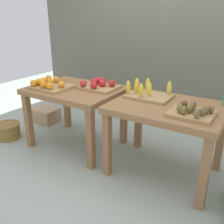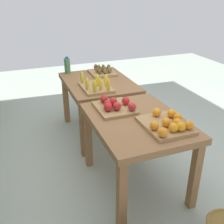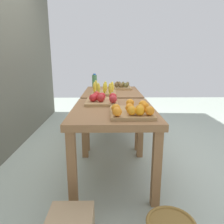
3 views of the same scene
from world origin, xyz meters
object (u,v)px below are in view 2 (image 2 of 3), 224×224
apple_bin (115,106)px  water_bottle (67,66)px  display_table_right (98,89)px  watermelon_pile (99,98)px  orange_bin (168,124)px  kiwi_bin (103,71)px  banana_crate (96,86)px  display_table_left (137,129)px

apple_bin → water_bottle: bearing=7.0°
display_table_right → watermelon_pile: size_ratio=1.48×
orange_bin → apple_bin: (0.50, 0.28, 0.00)m
kiwi_bin → apple_bin: bearing=166.6°
apple_bin → banana_crate: 0.60m
display_table_left → banana_crate: 0.88m
display_table_right → kiwi_bin: 0.33m
display_table_right → apple_bin: 0.89m
water_bottle → watermelon_pile: 0.98m
display_table_left → banana_crate: banana_crate is taller
apple_bin → kiwi_bin: (1.13, -0.27, -0.01)m
banana_crate → water_bottle: water_bottle is taller
water_bottle → display_table_left: bearing=-169.8°
kiwi_bin → water_bottle: size_ratio=1.61×
display_table_right → apple_bin: apple_bin is taller
display_table_left → watermelon_pile: size_ratio=1.48×
apple_bin → water_bottle: water_bottle is taller
apple_bin → kiwi_bin: bearing=-13.4°
display_table_left → display_table_right: same height
display_table_right → apple_bin: size_ratio=2.60×
orange_bin → kiwi_bin: 1.62m
watermelon_pile → kiwi_bin: bearing=167.7°
display_table_right → water_bottle: bearing=31.6°
display_table_left → display_table_right: 1.12m
display_table_left → kiwi_bin: bearing=-6.1°
kiwi_bin → watermelon_pile: size_ratio=0.51×
display_table_right → banana_crate: 0.32m
banana_crate → water_bottle: (0.73, 0.17, 0.06)m
watermelon_pile → apple_bin: bearing=167.0°
orange_bin → water_bottle: water_bottle is taller
display_table_left → apple_bin: (0.25, 0.12, 0.15)m
kiwi_bin → water_bottle: bearing=65.1°
water_bottle → display_table_right: bearing=-148.4°
water_bottle → apple_bin: bearing=-173.0°
apple_bin → display_table_right: bearing=-7.9°
display_table_right → kiwi_bin: bearing=-29.6°
orange_bin → watermelon_pile: (2.21, -0.12, -0.64)m
display_table_right → banana_crate: bearing=156.7°
banana_crate → watermelon_pile: 1.34m
apple_bin → banana_crate: size_ratio=0.90×
display_table_left → orange_bin: 0.33m
display_table_left → watermelon_pile: (1.96, -0.28, -0.49)m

